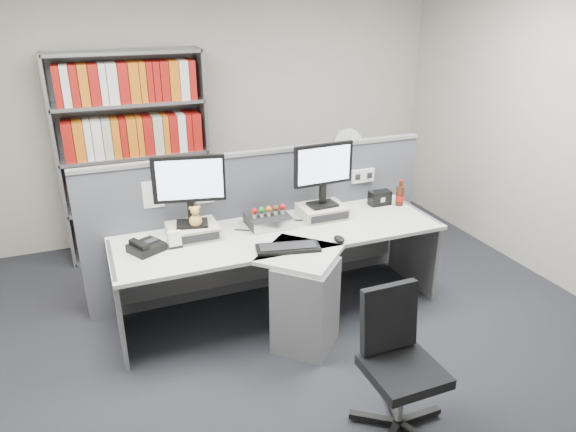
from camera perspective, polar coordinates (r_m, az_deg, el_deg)
name	(u,v)px	position (r m, az deg, el deg)	size (l,w,h in m)	color
ground	(322,368)	(3.88, 3.70, -16.20)	(5.50, 5.50, 0.00)	#27292E
room_shell	(329,117)	(3.09, 4.53, 10.69)	(5.04, 5.54, 2.72)	#B5B0A1
partition	(263,220)	(4.55, -2.74, -0.47)	(3.00, 0.08, 1.27)	#53545E
desk	(291,274)	(4.08, 0.29, -6.31)	(2.60, 1.20, 0.72)	silver
monitor_riser_left	(193,231)	(4.10, -10.30, -1.61)	(0.38, 0.31, 0.10)	#BFB89E
monitor_riser_right	(322,211)	(4.42, 3.76, 0.52)	(0.38, 0.31, 0.10)	#BFB89E
monitor_left	(189,185)	(3.97, -10.67, 3.37)	(0.53, 0.22, 0.55)	black
monitor_right	(323,169)	(4.30, 3.87, 5.08)	(0.52, 0.18, 0.53)	black
desktop_pc	(268,220)	(4.25, -2.18, -0.46)	(0.33, 0.30, 0.09)	black
figurines	(269,210)	(4.20, -2.12, 0.66)	(0.29, 0.05, 0.09)	#BFB89E
keyboard	(288,248)	(3.85, -0.01, -3.46)	(0.49, 0.27, 0.03)	black
mouse	(339,239)	(3.99, 5.58, -2.51)	(0.07, 0.12, 0.04)	black
desk_phone	(146,247)	(3.95, -15.20, -3.26)	(0.29, 0.28, 0.10)	black
desk_calendar	(175,241)	(3.96, -12.23, -2.62)	(0.11, 0.08, 0.13)	black
plush_toy	(195,218)	(4.02, -10.03, -0.22)	(0.10, 0.10, 0.17)	gold
speaker	(380,198)	(4.74, 9.94, 1.96)	(0.19, 0.11, 0.13)	black
cola_bottle	(400,196)	(4.75, 12.06, 2.16)	(0.07, 0.07, 0.24)	#3F190A
shelving_unit	(135,159)	(5.38, -16.28, 6.01)	(1.41, 0.40, 2.00)	gray
filing_cabinet	(345,205)	(5.74, 6.19, 1.21)	(0.45, 0.61, 0.70)	gray
desk_fan	(347,146)	(5.53, 6.48, 7.57)	(0.29, 0.18, 0.49)	white
office_chair	(397,358)	(3.26, 11.81, -14.90)	(0.55, 0.58, 0.87)	silver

